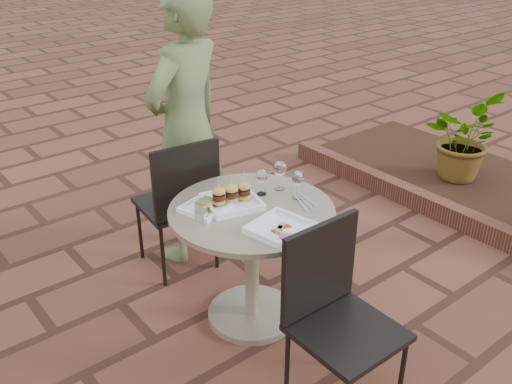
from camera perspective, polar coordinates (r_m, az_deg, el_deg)
ground at (r=3.48m, az=5.69°, el=-12.32°), size 60.00×60.00×0.00m
cafe_table at (r=3.19m, az=-0.42°, el=-5.55°), size 0.90×0.90×0.73m
chair_far at (r=3.61m, az=-7.55°, el=-0.41°), size 0.49×0.49×0.93m
chair_near at (r=2.69m, az=7.79°, el=-11.12°), size 0.45×0.45×0.93m
diner at (r=3.69m, az=-7.00°, el=6.31°), size 0.76×0.62×1.82m
plate_salmon at (r=3.05m, az=-5.13°, el=-1.52°), size 0.26×0.26×0.06m
plate_sliders at (r=3.09m, az=-2.45°, el=-0.59°), size 0.34×0.34×0.18m
plate_tuna at (r=2.85m, az=2.56°, el=-3.65°), size 0.33×0.33×0.03m
wine_glass_right at (r=3.13m, az=4.20°, el=1.31°), size 0.07×0.07×0.16m
wine_glass_mid at (r=3.16m, az=0.57°, el=1.52°), size 0.06×0.06×0.15m
wine_glass_far at (r=3.22m, az=2.42°, el=2.27°), size 0.07×0.07×0.17m
steel_ramekin at (r=2.95m, az=-5.50°, el=-2.36°), size 0.09×0.09×0.05m
cutlery_set at (r=3.15m, az=4.82°, el=-0.88°), size 0.16×0.24×0.00m
planter_curb at (r=4.67m, az=17.39°, el=-1.41°), size 0.12×3.00×0.15m
mulch_bed at (r=5.24m, az=21.74°, el=0.48°), size 1.30×3.00×0.06m
potted_plant_a at (r=5.15m, az=19.87°, el=5.16°), size 0.83×0.78×0.72m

